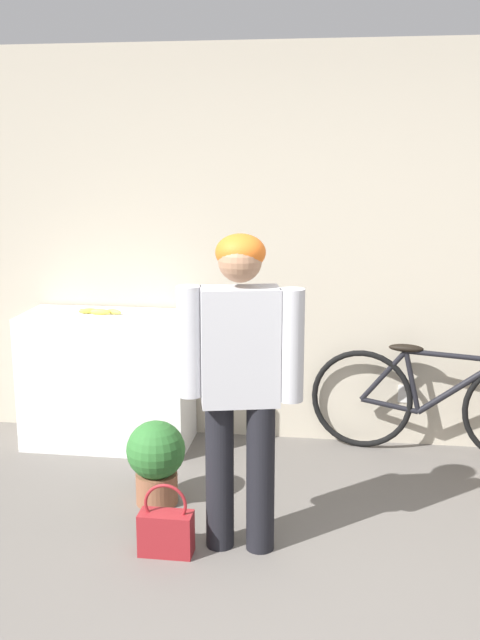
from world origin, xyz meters
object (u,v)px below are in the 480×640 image
object	(u,v)px
handbag	(166,531)
bicycle	(437,402)
potted_plant	(156,458)
banana	(100,311)
person	(240,370)

from	to	relation	value
handbag	bicycle	bearing A→B (deg)	45.06
handbag	potted_plant	world-z (taller)	potted_plant
banana	handbag	size ratio (longest dim) A/B	0.82
bicycle	potted_plant	world-z (taller)	bicycle
bicycle	banana	world-z (taller)	banana
person	bicycle	size ratio (longest dim) A/B	0.96
bicycle	person	bearing A→B (deg)	-120.60
person	potted_plant	distance (m)	0.93
banana	handbag	world-z (taller)	banana
person	handbag	distance (m)	0.87
banana	potted_plant	world-z (taller)	banana
bicycle	handbag	distance (m)	2.04
bicycle	banana	distance (m)	2.25
person	handbag	size ratio (longest dim) A/B	4.24
person	potted_plant	xyz separation A→B (m)	(-0.53, 0.41, -0.65)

